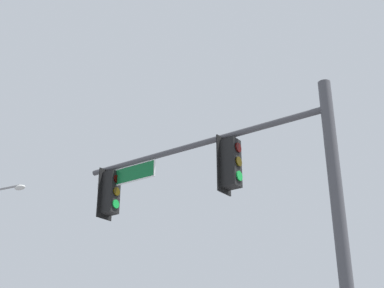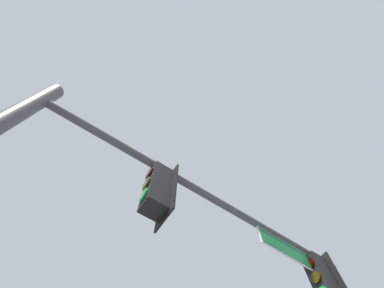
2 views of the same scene
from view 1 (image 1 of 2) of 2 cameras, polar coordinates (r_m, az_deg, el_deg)
signal_pole_near at (r=11.25m, az=5.32°, el=-6.54°), size 6.62×0.67×7.06m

